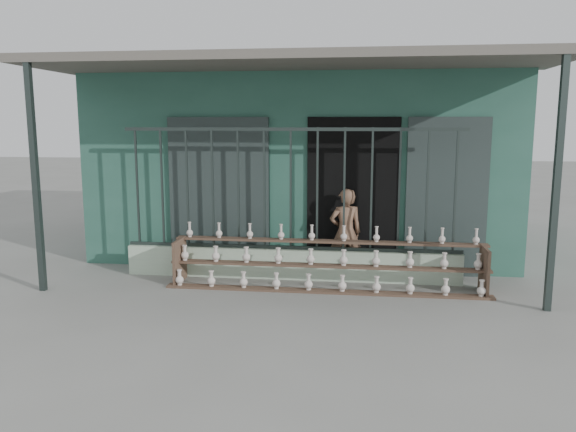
# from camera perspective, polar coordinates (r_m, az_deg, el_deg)

# --- Properties ---
(ground) EXTENTS (60.00, 60.00, 0.00)m
(ground) POSITION_cam_1_polar(r_m,az_deg,el_deg) (7.26, -1.03, -9.10)
(ground) COLOR slate
(workshop_building) EXTENTS (7.40, 6.60, 3.21)m
(workshop_building) POSITION_cam_1_polar(r_m,az_deg,el_deg) (11.11, 2.18, 5.85)
(workshop_building) COLOR #285647
(workshop_building) RESTS_ON ground
(parapet_wall) EXTENTS (5.00, 0.20, 0.45)m
(parapet_wall) POSITION_cam_1_polar(r_m,az_deg,el_deg) (8.43, 0.26, -4.87)
(parapet_wall) COLOR #B2CBAE
(parapet_wall) RESTS_ON ground
(security_fence) EXTENTS (5.00, 0.04, 1.80)m
(security_fence) POSITION_cam_1_polar(r_m,az_deg,el_deg) (8.23, 0.27, 2.73)
(security_fence) COLOR #283330
(security_fence) RESTS_ON parapet_wall
(shelf_rack) EXTENTS (4.50, 0.68, 0.85)m
(shelf_rack) POSITION_cam_1_polar(r_m,az_deg,el_deg) (7.95, 3.95, -4.80)
(shelf_rack) COLOR brown
(shelf_rack) RESTS_ON ground
(elderly_woman) EXTENTS (0.55, 0.43, 1.34)m
(elderly_woman) POSITION_cam_1_polar(r_m,az_deg,el_deg) (8.53, 5.87, -1.68)
(elderly_woman) COLOR brown
(elderly_woman) RESTS_ON ground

